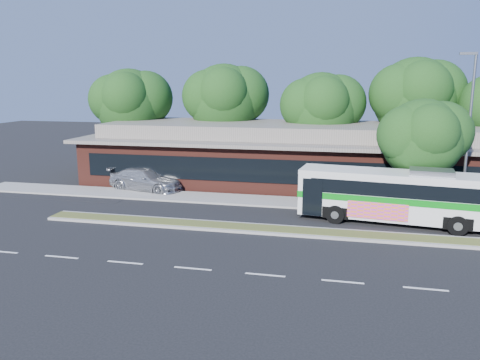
{
  "coord_description": "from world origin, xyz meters",
  "views": [
    {
      "loc": [
        2.75,
        -22.14,
        7.47
      ],
      "look_at": [
        -2.87,
        3.39,
        2.0
      ],
      "focal_mm": 35.0,
      "sensor_mm": 36.0,
      "label": 1
    }
  ],
  "objects_px": {
    "transit_bus": "(403,193)",
    "sidewalk_tree": "(428,137)",
    "lamp_post": "(468,129)",
    "sedan": "(146,179)"
  },
  "relations": [
    {
      "from": "transit_bus",
      "to": "sidewalk_tree",
      "type": "bearing_deg",
      "value": 70.38
    },
    {
      "from": "transit_bus",
      "to": "sedan",
      "type": "distance_m",
      "value": 17.3
    },
    {
      "from": "sidewalk_tree",
      "to": "lamp_post",
      "type": "bearing_deg",
      "value": -8.74
    },
    {
      "from": "sedan",
      "to": "sidewalk_tree",
      "type": "height_order",
      "value": "sidewalk_tree"
    },
    {
      "from": "lamp_post",
      "to": "sedan",
      "type": "distance_m",
      "value": 20.69
    },
    {
      "from": "lamp_post",
      "to": "sidewalk_tree",
      "type": "xyz_separation_m",
      "value": [
        -2.02,
        0.31,
        -0.51
      ]
    },
    {
      "from": "sedan",
      "to": "transit_bus",
      "type": "bearing_deg",
      "value": -92.11
    },
    {
      "from": "transit_bus",
      "to": "sedan",
      "type": "height_order",
      "value": "transit_bus"
    },
    {
      "from": "transit_bus",
      "to": "sidewalk_tree",
      "type": "distance_m",
      "value": 4.26
    },
    {
      "from": "lamp_post",
      "to": "sedan",
      "type": "bearing_deg",
      "value": 174.78
    }
  ]
}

